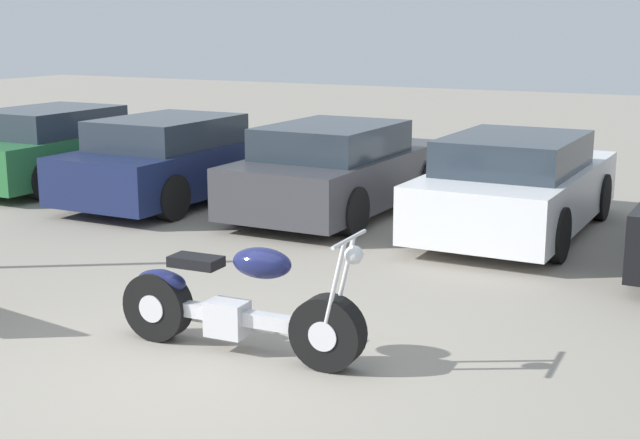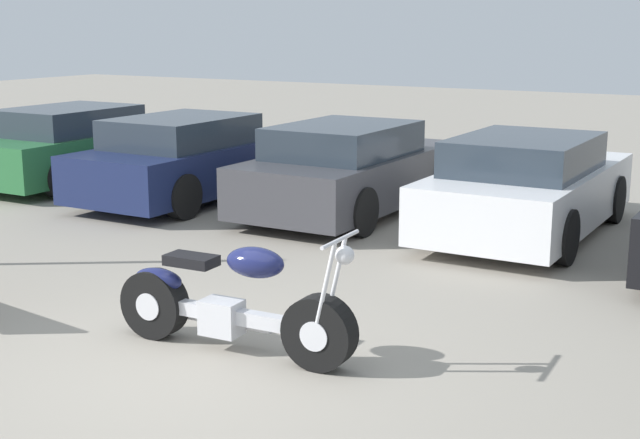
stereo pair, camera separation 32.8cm
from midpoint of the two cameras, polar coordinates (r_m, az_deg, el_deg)
name	(u,v)px [view 2 (the right image)]	position (r m, az deg, el deg)	size (l,w,h in m)	color
ground_plane	(193,370)	(7.27, -6.85, -9.56)	(60.00, 60.00, 0.00)	gray
motorcycle	(230,305)	(7.50, -4.54, -5.48)	(2.25, 0.62, 1.11)	black
parked_car_green	(78,146)	(15.93, -14.67, 4.59)	(1.85, 4.13, 1.31)	#286B38
parked_car_navy	(190,159)	(14.01, -7.66, 3.85)	(1.85, 4.13, 1.31)	#19234C
parked_car_dark_grey	(350,170)	(12.89, 2.65, 3.19)	(1.85, 4.13, 1.31)	#3D3D42
parked_car_white	(527,187)	(11.87, 13.91, 2.02)	(1.85, 4.13, 1.31)	white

